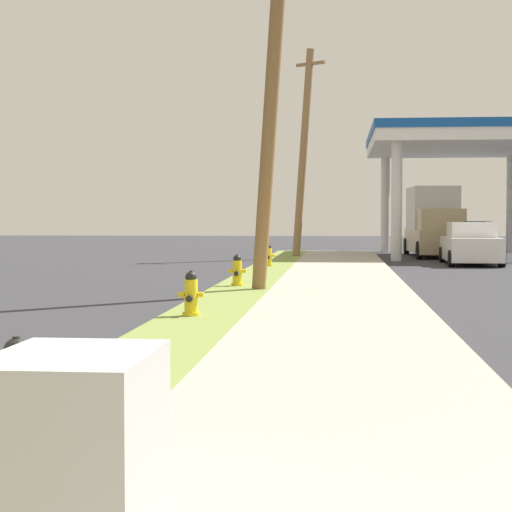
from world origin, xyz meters
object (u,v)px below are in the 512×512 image
at_px(car_silver_by_far_pump, 472,237).
at_px(fire_hydrant_nearest, 17,393).
at_px(car_white_by_near_pump, 471,245).
at_px(utility_pole_midground, 273,72).
at_px(fire_hydrant_fourth, 269,256).
at_px(utility_pole_background, 303,151).
at_px(fire_hydrant_second, 191,296).
at_px(truck_tan_at_forecourt, 434,223).
at_px(fire_hydrant_third, 237,272).

bearing_deg(car_silver_by_far_pump, fire_hydrant_nearest, -102.89).
bearing_deg(car_white_by_near_pump, utility_pole_midground, -114.91).
bearing_deg(fire_hydrant_fourth, car_silver_by_far_pump, 62.35).
relative_size(utility_pole_midground, utility_pole_background, 1.10).
bearing_deg(car_white_by_near_pump, fire_hydrant_second, -111.25).
xyz_separation_m(fire_hydrant_second, truck_tan_at_forecourt, (6.63, 25.40, 1.04)).
bearing_deg(fire_hydrant_nearest, truck_tan_at_forecourt, 78.88).
bearing_deg(fire_hydrant_second, fire_hydrant_third, 89.84).
height_order(fire_hydrant_second, fire_hydrant_fourth, same).
bearing_deg(utility_pole_background, fire_hydrant_third, -93.19).
relative_size(utility_pole_background, truck_tan_at_forecourt, 1.34).
relative_size(fire_hydrant_fourth, truck_tan_at_forecourt, 0.12).
bearing_deg(fire_hydrant_fourth, truck_tan_at_forecourt, 57.91).
bearing_deg(car_silver_by_far_pump, fire_hydrant_fourth, -117.65).
bearing_deg(fire_hydrant_nearest, car_white_by_near_pump, 74.91).
height_order(car_white_by_near_pump, truck_tan_at_forecourt, truck_tan_at_forecourt).
distance_m(fire_hydrant_second, car_white_by_near_pump, 20.09).
bearing_deg(fire_hydrant_second, truck_tan_at_forecourt, 75.36).
distance_m(fire_hydrant_second, fire_hydrant_third, 6.45).
bearing_deg(truck_tan_at_forecourt, fire_hydrant_third, -109.25).
bearing_deg(utility_pole_background, utility_pole_midground, -89.86).
bearing_deg(car_silver_by_far_pump, utility_pole_background, -130.51).
bearing_deg(truck_tan_at_forecourt, car_white_by_near_pump, -84.49).
bearing_deg(fire_hydrant_nearest, fire_hydrant_fourth, 89.92).
bearing_deg(utility_pole_midground, fire_hydrant_fourth, 95.14).
height_order(fire_hydrant_fourth, utility_pole_background, utility_pole_background).
bearing_deg(fire_hydrant_third, fire_hydrant_fourth, 89.53).
bearing_deg(utility_pole_midground, car_white_by_near_pump, 65.09).
distance_m(fire_hydrant_fourth, car_silver_by_far_pump, 20.05).
relative_size(fire_hydrant_third, car_silver_by_far_pump, 0.16).
xyz_separation_m(fire_hydrant_nearest, car_silver_by_far_pump, (9.33, 40.78, 0.28)).
bearing_deg(truck_tan_at_forecourt, fire_hydrant_nearest, -101.12).
relative_size(fire_hydrant_nearest, utility_pole_midground, 0.08).
bearing_deg(car_silver_by_far_pump, car_white_by_near_pump, -98.58).
relative_size(car_white_by_near_pump, car_silver_by_far_pump, 1.00).
height_order(fire_hydrant_fourth, car_white_by_near_pump, car_white_by_near_pump).
bearing_deg(fire_hydrant_second, utility_pole_midground, 79.28).
height_order(utility_pole_midground, utility_pole_background, utility_pole_midground).
height_order(fire_hydrant_nearest, fire_hydrant_second, same).
xyz_separation_m(fire_hydrant_second, utility_pole_background, (0.93, 22.82, 4.08)).
distance_m(fire_hydrant_second, car_silver_by_far_pump, 34.04).
distance_m(car_white_by_near_pump, car_silver_by_far_pump, 14.16).
relative_size(fire_hydrant_nearest, fire_hydrant_fourth, 1.00).
xyz_separation_m(utility_pole_background, truck_tan_at_forecourt, (5.70, 2.58, -3.04)).
bearing_deg(utility_pole_midground, utility_pole_background, 90.14).
height_order(fire_hydrant_fourth, truck_tan_at_forecourt, truck_tan_at_forecourt).
relative_size(fire_hydrant_third, utility_pole_background, 0.09).
relative_size(fire_hydrant_second, car_white_by_near_pump, 0.16).
relative_size(utility_pole_midground, car_silver_by_far_pump, 2.08).
height_order(utility_pole_background, truck_tan_at_forecourt, utility_pole_background).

